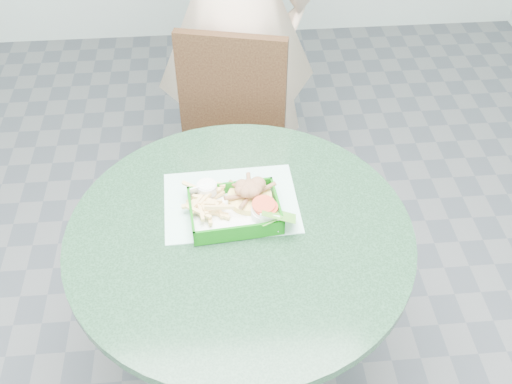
{
  "coord_description": "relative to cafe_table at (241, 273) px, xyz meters",
  "views": [
    {
      "loc": [
        -0.05,
        -1.13,
        2.0
      ],
      "look_at": [
        0.05,
        0.1,
        0.82
      ],
      "focal_mm": 42.0,
      "sensor_mm": 36.0,
      "label": 1
    }
  ],
  "objects": [
    {
      "name": "dining_chair",
      "position": [
        0.02,
        0.7,
        -0.05
      ],
      "size": [
        0.42,
        0.42,
        0.93
      ],
      "rotation": [
        0.0,
        0.0,
        -0.24
      ],
      "color": "black",
      "rests_on": "floor"
    },
    {
      "name": "fries_pile",
      "position": [
        -0.08,
        0.1,
        0.21
      ],
      "size": [
        0.12,
        0.13,
        0.05
      ],
      "primitive_type": null,
      "rotation": [
        0.0,
        0.0,
        0.02
      ],
      "color": "#F7CB78",
      "rests_on": "food_basket"
    },
    {
      "name": "sauce_ramekin",
      "position": [
        -0.08,
        0.14,
        0.22
      ],
      "size": [
        0.06,
        0.06,
        0.03
      ],
      "rotation": [
        0.0,
        0.0,
        -0.24
      ],
      "color": "silver",
      "rests_on": "food_basket"
    },
    {
      "name": "floor",
      "position": [
        0.0,
        0.0,
        -0.58
      ],
      "size": [
        4.0,
        5.0,
        0.02
      ],
      "primitive_type": "cube",
      "color": "#303335",
      "rests_on": "ground"
    },
    {
      "name": "food_basket",
      "position": [
        -0.01,
        0.05,
        0.19
      ],
      "size": [
        0.25,
        0.18,
        0.05
      ],
      "rotation": [
        0.0,
        0.0,
        0.09
      ],
      "color": "#0D640D",
      "rests_on": "placemat"
    },
    {
      "name": "garnish_cup",
      "position": [
        0.08,
        0.02,
        0.21
      ],
      "size": [
        0.12,
        0.11,
        0.05
      ],
      "rotation": [
        0.0,
        0.0,
        -0.27
      ],
      "color": "white",
      "rests_on": "food_basket"
    },
    {
      "name": "crab_sandwich",
      "position": [
        0.04,
        0.1,
        0.22
      ],
      "size": [
        0.13,
        0.13,
        0.07
      ],
      "rotation": [
        0.0,
        0.0,
        -0.26
      ],
      "color": "#DCBD5E",
      "rests_on": "food_basket"
    },
    {
      "name": "cafe_table",
      "position": [
        0.0,
        0.0,
        0.0
      ],
      "size": [
        0.98,
        0.98,
        0.75
      ],
      "color": "#242424",
      "rests_on": "floor"
    },
    {
      "name": "placemat",
      "position": [
        -0.02,
        0.11,
        0.17
      ],
      "size": [
        0.4,
        0.3,
        0.0
      ],
      "primitive_type": "cube",
      "rotation": [
        0.0,
        0.0,
        0.03
      ],
      "color": "#AAE0CF",
      "rests_on": "cafe_table"
    }
  ]
}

